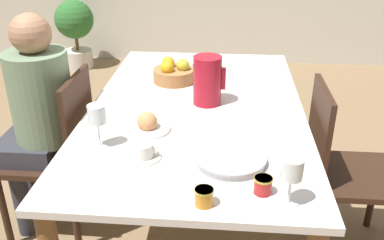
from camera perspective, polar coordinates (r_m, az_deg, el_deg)
name	(u,v)px	position (r m, az deg, el deg)	size (l,w,h in m)	color
ground_plane	(196,224)	(2.50, 0.52, -13.69)	(20.00, 20.00, 0.00)	#7F6647
dining_table	(196,122)	(2.15, 0.59, -0.31)	(1.04, 1.73, 0.74)	silver
chair_person_side	(59,151)	(2.32, -17.32, -3.93)	(0.42, 0.42, 0.90)	#331E14
chair_opposite	(341,168)	(2.20, 19.20, -6.06)	(0.42, 0.42, 0.90)	#331E14
person_seated	(37,110)	(2.26, -19.98, 1.24)	(0.39, 0.41, 1.19)	#33333D
red_pitcher	(207,80)	(2.09, 2.06, 5.33)	(0.16, 0.14, 0.24)	#A31423
wine_glass_water	(97,116)	(1.73, -12.55, 0.49)	(0.07, 0.07, 0.18)	white
wine_glass_juice	(292,171)	(1.40, 13.17, -6.68)	(0.07, 0.07, 0.17)	white
teacup_near_person	(143,152)	(1.67, -6.59, -4.23)	(0.14, 0.14, 0.06)	silver
serving_tray	(230,159)	(1.64, 5.12, -5.21)	(0.27, 0.27, 0.03)	#9E9EA3
bread_plate	(147,125)	(1.87, -5.97, -0.61)	(0.20, 0.20, 0.09)	silver
jam_jar_amber	(204,196)	(1.41, 1.61, -10.11)	(0.06, 0.06, 0.06)	#C67A1E
jam_jar_red	(263,185)	(1.48, 9.45, -8.48)	(0.06, 0.06, 0.06)	#A81E1E
fruit_bowl	(174,73)	(2.40, -2.47, 6.29)	(0.23, 0.23, 0.13)	#9E6B3D
potted_plant	(75,28)	(4.95, -15.33, 11.78)	(0.42, 0.42, 0.75)	beige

